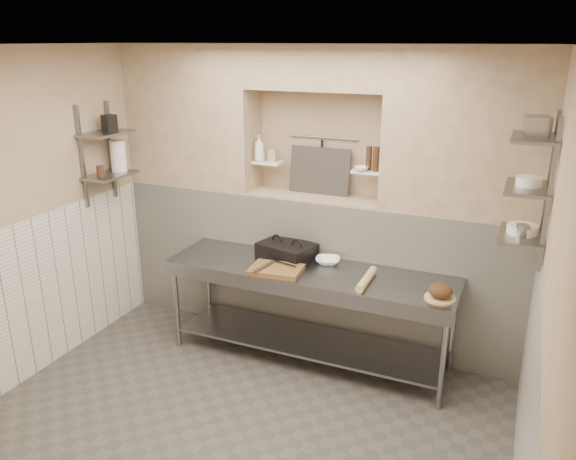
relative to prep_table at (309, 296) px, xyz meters
The scene contains 48 objects.
floor 1.38m from the prep_table, 97.71° to the right, with size 4.00×3.90×0.10m, color #4B4642.
ceiling 2.51m from the prep_table, 97.71° to the right, with size 4.00×3.90×0.10m, color silver.
wall_left 2.62m from the prep_table, 151.84° to the right, with size 0.10×3.90×2.80m, color tan.
wall_right 2.35m from the prep_table, 32.05° to the right, with size 0.10×3.90×2.80m, color tan.
wall_back 1.13m from the prep_table, 101.10° to the left, with size 4.00×0.10×2.80m, color tan.
backwall_lower 0.59m from the prep_table, 105.78° to the left, with size 4.00×0.40×1.40m, color white.
alcove_sill 0.97m from the prep_table, 105.78° to the left, with size 1.30×0.40×0.02m, color tan.
backwall_pillar_left 2.16m from the prep_table, 159.11° to the left, with size 1.35×0.40×1.40m, color tan.
backwall_pillar_right 1.95m from the prep_table, 25.95° to the left, with size 1.35×0.40×1.40m, color tan.
backwall_header 2.04m from the prep_table, 105.78° to the left, with size 1.30×0.40×0.40m, color tan.
wainscot_left 2.45m from the prep_table, 151.18° to the right, with size 0.02×3.90×1.40m, color white.
wainscot_right 2.18m from the prep_table, 32.89° to the right, with size 0.02×3.90×1.40m, color white.
alcove_shelf_left 1.37m from the prep_table, 139.35° to the left, with size 0.28×0.16×0.03m, color white.
alcove_shelf_right 1.25m from the prep_table, 59.06° to the left, with size 0.28×0.16×0.03m, color white.
utensil_rail 1.51m from the prep_table, 102.27° to the left, with size 0.02×0.02×0.70m, color gray.
hanging_steel 1.35m from the prep_table, 102.60° to the left, with size 0.02×0.02×0.30m, color black.
splash_panel 1.21m from the prep_table, 103.51° to the left, with size 0.60×0.02×0.45m, color #383330.
shelf_rail_left_a 2.43m from the prep_table, behind, with size 0.03×0.03×0.95m, color slate.
shelf_rail_left_b 2.45m from the prep_table, behind, with size 0.03×0.03×0.95m, color slate.
wall_shelf_left_lower 2.22m from the prep_table, behind, with size 0.30×0.50×0.03m, color slate.
wall_shelf_left_upper 2.42m from the prep_table, behind, with size 0.30×0.50×0.03m, color slate.
shelf_rail_right_a 2.18m from the prep_table, ahead, with size 0.03×0.03×1.05m, color slate.
shelf_rail_right_b 2.21m from the prep_table, 10.40° to the right, with size 0.03×0.03×1.05m, color slate.
wall_shelf_right_lower 1.89m from the prep_table, ahead, with size 0.30×0.50×0.03m, color slate.
wall_shelf_right_mid 2.07m from the prep_table, ahead, with size 0.30×0.50×0.03m, color slate.
wall_shelf_right_upper 2.29m from the prep_table, ahead, with size 0.30×0.50×0.03m, color slate.
prep_table is the anchor object (origin of this frame).
panini_press 0.49m from the prep_table, 145.55° to the left, with size 0.57×0.47×0.13m.
cutting_board 0.40m from the prep_table, 147.80° to the right, with size 0.45×0.31×0.04m, color brown.
knife_blade 0.38m from the prep_table, 164.40° to the right, with size 0.26×0.03×0.01m, color gray.
tongs 0.51m from the prep_table, 148.20° to the right, with size 0.03×0.03×0.27m, color gray.
mixing_bowl 0.36m from the prep_table, 62.84° to the left, with size 0.22×0.22×0.05m, color white.
rolling_pin 0.62m from the prep_table, ahead, with size 0.07×0.07×0.45m, color #DBBD74.
bread_board 1.20m from the prep_table, ahead, with size 0.24×0.24×0.01m, color #DBBD74.
bread_loaf 1.21m from the prep_table, ahead, with size 0.19×0.19×0.11m, color #4C2D19.
bottle_soap 1.50m from the prep_table, 144.29° to the left, with size 0.10×0.10×0.25m, color white.
jar_alcove 1.41m from the prep_table, 136.60° to the left, with size 0.08×0.08×0.12m, color tan.
bowl_alcove 1.24m from the prep_table, 60.36° to the left, with size 0.13×0.13×0.04m, color white.
condiment_a 1.37m from the prep_table, 53.28° to the left, with size 0.06×0.06×0.22m, color #382215.
condiment_b 1.36m from the prep_table, 59.71° to the left, with size 0.05×0.05×0.22m, color #382215.
condiment_c 1.37m from the prep_table, 51.06° to the left, with size 0.07×0.07×0.13m, color white.
jug_left 2.29m from the prep_table, behind, with size 0.15×0.15×0.30m, color white.
jar_left 2.26m from the prep_table, behind, with size 0.07×0.07×0.11m, color #382215.
box_left_upper 2.47m from the prep_table, behind, with size 0.11×0.11×0.15m, color black.
bowl_right 1.91m from the prep_table, ahead, with size 0.21×0.21×0.06m, color white.
canister_right 1.92m from the prep_table, ahead, with size 0.09×0.09×0.09m, color gray.
bowl_right_mid 2.10m from the prep_table, ahead, with size 0.18×0.18×0.06m, color white.
basket_right 2.35m from the prep_table, ahead, with size 0.16×0.20×0.13m, color gray.
Camera 1 is at (1.81, -3.10, 2.83)m, focal length 35.00 mm.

